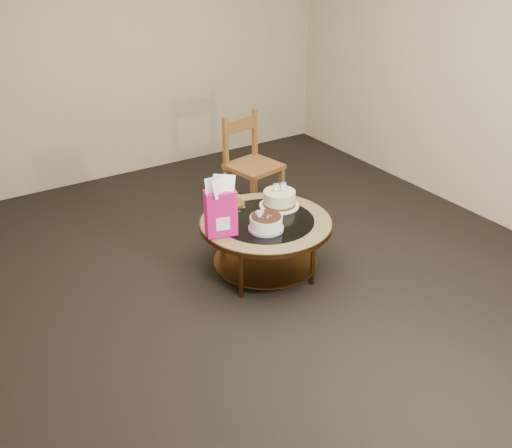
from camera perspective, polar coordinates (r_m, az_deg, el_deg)
ground at (r=4.57m, az=0.95°, el=-4.66°), size 5.00×5.00×0.00m
room_walls at (r=3.95m, az=1.13°, el=14.48°), size 4.52×5.02×2.61m
coffee_table at (r=4.38m, az=0.99°, el=-0.50°), size 1.02×1.02×0.46m
decorated_cake at (r=4.18m, az=0.99°, el=0.06°), size 0.26×0.26×0.15m
cream_cake at (r=4.52m, az=2.35°, el=2.51°), size 0.32×0.32×0.20m
gift_bag at (r=4.05m, az=-3.56°, el=1.74°), size 0.25×0.20×0.44m
pillar_candle at (r=4.54m, az=-1.93°, el=2.19°), size 0.14×0.14×0.10m
dining_chair at (r=5.33m, az=-0.50°, el=6.01°), size 0.50×0.50×0.92m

